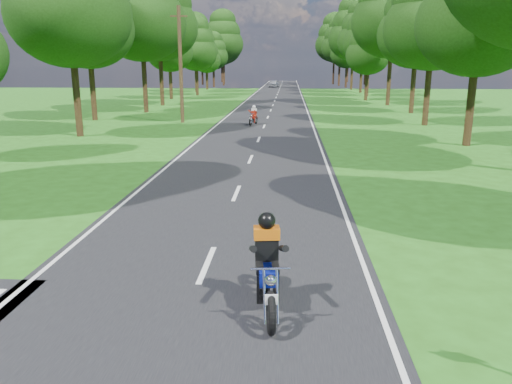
{
  "coord_description": "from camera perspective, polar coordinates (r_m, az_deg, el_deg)",
  "views": [
    {
      "loc": [
        1.69,
        -7.73,
        4.13
      ],
      "look_at": [
        0.91,
        4.0,
        1.1
      ],
      "focal_mm": 35.0,
      "sensor_mm": 36.0,
      "label": 1
    }
  ],
  "objects": [
    {
      "name": "ground",
      "position": [
        8.92,
        -7.76,
        -13.26
      ],
      "size": [
        160.0,
        160.0,
        0.0
      ],
      "primitive_type": "plane",
      "color": "#215313",
      "rests_on": "ground"
    },
    {
      "name": "main_road",
      "position": [
        57.9,
        2.14,
        10.36
      ],
      "size": [
        7.0,
        140.0,
        0.02
      ],
      "primitive_type": "cube",
      "color": "black",
      "rests_on": "ground"
    },
    {
      "name": "road_markings",
      "position": [
        56.03,
        1.94,
        10.24
      ],
      "size": [
        7.4,
        140.0,
        0.01
      ],
      "color": "silver",
      "rests_on": "main_road"
    },
    {
      "name": "treeline",
      "position": [
        67.92,
        3.75,
        17.9
      ],
      "size": [
        40.0,
        115.35,
        14.78
      ],
      "color": "black",
      "rests_on": "ground"
    },
    {
      "name": "telegraph_pole",
      "position": [
        36.54,
        -8.62,
        14.2
      ],
      "size": [
        1.2,
        0.26,
        8.0
      ],
      "color": "#382616",
      "rests_on": "ground"
    },
    {
      "name": "rider_near_blue",
      "position": [
        8.53,
        1.32,
        -8.11
      ],
      "size": [
        0.89,
        2.07,
        1.67
      ],
      "primitive_type": null,
      "rotation": [
        0.0,
        0.0,
        0.11
      ],
      "color": "navy",
      "rests_on": "main_road"
    },
    {
      "name": "rider_far_red",
      "position": [
        34.9,
        -0.31,
        8.78
      ],
      "size": [
        0.86,
        1.67,
        1.33
      ],
      "primitive_type": null,
      "rotation": [
        0.0,
        0.0,
        -0.21
      ],
      "color": "#B31B0D",
      "rests_on": "main_road"
    },
    {
      "name": "distant_car",
      "position": [
        92.46,
        2.06,
        12.29
      ],
      "size": [
        2.05,
        3.92,
        1.27
      ],
      "primitive_type": "imported",
      "rotation": [
        0.0,
        0.0,
        -0.15
      ],
      "color": "silver",
      "rests_on": "main_road"
    }
  ]
}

